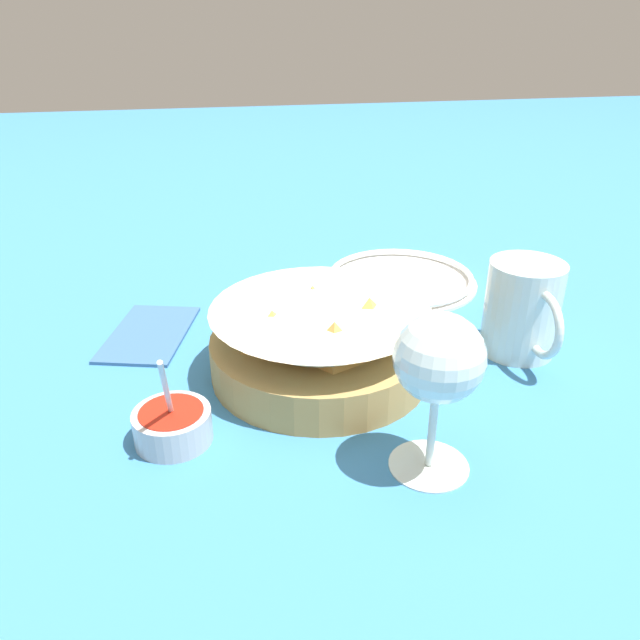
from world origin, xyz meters
name	(u,v)px	position (x,y,z in m)	size (l,w,h in m)	color
ground_plane	(354,376)	(0.00, 0.00, 0.00)	(4.00, 4.00, 0.00)	teal
food_basket	(320,343)	(-0.02, -0.03, 0.04)	(0.23, 0.23, 0.09)	#B2894C
sauce_cup	(173,424)	(0.08, -0.19, 0.02)	(0.07, 0.07, 0.11)	#B7B7BC
wine_glass	(439,364)	(0.15, 0.03, 0.10)	(0.07, 0.07, 0.15)	silver
beer_mug	(522,312)	(-0.02, 0.20, 0.05)	(0.12, 0.08, 0.11)	silver
side_plate	(401,278)	(-0.23, 0.12, 0.01)	(0.21, 0.21, 0.01)	white
napkin	(149,332)	(-0.14, -0.22, 0.00)	(0.16, 0.12, 0.01)	#38608E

